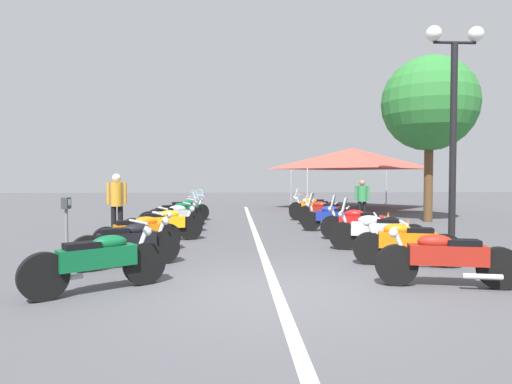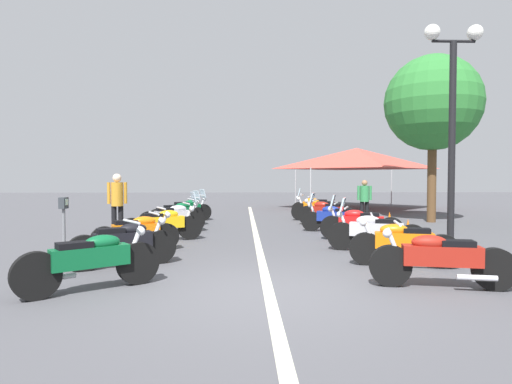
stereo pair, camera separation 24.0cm
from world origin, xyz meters
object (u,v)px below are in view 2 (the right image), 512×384
(motorcycle_right_row_4, at_px, (335,217))
(event_tent, at_px, (357,158))
(motorcycle_left_row_0, at_px, (92,260))
(motorcycle_right_row_7, at_px, (315,206))
(motorcycle_right_row_3, at_px, (360,223))
(motorcycle_left_row_1, at_px, (124,243))
(motorcycle_right_row_1, at_px, (403,243))
(motorcycle_right_row_0, at_px, (440,258))
(motorcycle_right_row_5, at_px, (326,212))
(motorcycle_left_row_4, at_px, (173,217))
(bystander_0, at_px, (364,198))
(motorcycle_left_row_2, at_px, (137,232))
(parking_meter, at_px, (64,217))
(motorcycle_left_row_6, at_px, (188,209))
(roadside_tree_0, at_px, (433,103))
(motorcycle_right_row_6, at_px, (317,209))
(street_lamp_twin_globe, at_px, (453,99))
(motorcycle_left_row_3, at_px, (162,224))
(traffic_cone_0, at_px, (408,232))
(traffic_cone_2, at_px, (390,222))
(motorcycle_left_row_5, at_px, (179,213))
(motorcycle_right_row_2, at_px, (375,231))

(motorcycle_right_row_4, xyz_separation_m, event_tent, (9.68, -3.18, 2.19))
(motorcycle_left_row_0, height_order, motorcycle_right_row_7, motorcycle_right_row_7)
(motorcycle_right_row_3, height_order, event_tent, event_tent)
(motorcycle_left_row_1, xyz_separation_m, motorcycle_right_row_1, (-0.12, -5.23, -0.01))
(motorcycle_right_row_0, bearing_deg, motorcycle_right_row_1, -78.92)
(motorcycle_left_row_1, relative_size, motorcycle_right_row_3, 0.89)
(motorcycle_right_row_4, xyz_separation_m, motorcycle_right_row_5, (1.79, -0.06, 0.01))
(motorcycle_left_row_4, distance_m, bystander_0, 7.08)
(motorcycle_right_row_7, bearing_deg, event_tent, -110.60)
(motorcycle_left_row_4, xyz_separation_m, motorcycle_right_row_0, (-6.73, -5.09, -0.02))
(motorcycle_left_row_0, height_order, event_tent, event_tent)
(motorcycle_right_row_5, xyz_separation_m, bystander_0, (0.86, -1.58, 0.45))
(motorcycle_left_row_2, height_order, parking_meter, parking_meter)
(motorcycle_left_row_6, height_order, roadside_tree_0, roadside_tree_0)
(event_tent, bearing_deg, motorcycle_right_row_6, 153.48)
(motorcycle_right_row_7, relative_size, street_lamp_twin_globe, 0.42)
(motorcycle_left_row_3, distance_m, bystander_0, 7.90)
(motorcycle_right_row_0, height_order, parking_meter, parking_meter)
(event_tent, bearing_deg, motorcycle_right_row_5, 158.42)
(motorcycle_left_row_2, height_order, traffic_cone_0, motorcycle_left_row_2)
(motorcycle_right_row_3, bearing_deg, motorcycle_right_row_1, 106.85)
(motorcycle_left_row_1, bearing_deg, street_lamp_twin_globe, -20.87)
(motorcycle_left_row_3, relative_size, roadside_tree_0, 0.33)
(motorcycle_right_row_3, xyz_separation_m, motorcycle_right_row_6, (5.12, 0.25, -0.00))
(motorcycle_left_row_6, distance_m, traffic_cone_2, 7.37)
(traffic_cone_0, bearing_deg, parking_meter, 107.12)
(motorcycle_left_row_6, height_order, bystander_0, bystander_0)
(motorcycle_right_row_4, bearing_deg, traffic_cone_2, -156.18)
(motorcycle_right_row_7, distance_m, street_lamp_twin_globe, 9.74)
(motorcycle_left_row_0, distance_m, street_lamp_twin_globe, 7.60)
(motorcycle_right_row_5, bearing_deg, roadside_tree_0, -141.75)
(roadside_tree_0, bearing_deg, motorcycle_right_row_4, 123.59)
(motorcycle_right_row_1, distance_m, parking_meter, 6.53)
(event_tent, bearing_deg, motorcycle_right_row_7, 147.50)
(motorcycle_left_row_4, relative_size, motorcycle_right_row_7, 0.95)
(motorcycle_left_row_3, xyz_separation_m, motorcycle_right_row_4, (1.72, -4.93, 0.00))
(motorcycle_right_row_0, distance_m, event_tent, 16.80)
(motorcycle_right_row_7, bearing_deg, bystander_0, 132.53)
(motorcycle_left_row_5, height_order, motorcycle_right_row_0, motorcycle_left_row_5)
(motorcycle_right_row_1, bearing_deg, motorcycle_right_row_5, -74.22)
(motorcycle_left_row_0, relative_size, motorcycle_right_row_1, 0.91)
(traffic_cone_2, xyz_separation_m, bystander_0, (2.57, 0.06, 0.62))
(motorcycle_right_row_2, distance_m, parking_meter, 6.57)
(motorcycle_right_row_1, distance_m, motorcycle_right_row_6, 8.44)
(motorcycle_left_row_0, relative_size, motorcycle_right_row_7, 0.89)
(motorcycle_left_row_0, height_order, bystander_0, bystander_0)
(motorcycle_left_row_1, distance_m, motorcycle_right_row_5, 8.48)
(bystander_0, bearing_deg, motorcycle_right_row_2, -8.90)
(motorcycle_left_row_1, height_order, motorcycle_left_row_3, motorcycle_left_row_1)
(motorcycle_left_row_0, xyz_separation_m, motorcycle_right_row_0, (0.00, -5.21, -0.01))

